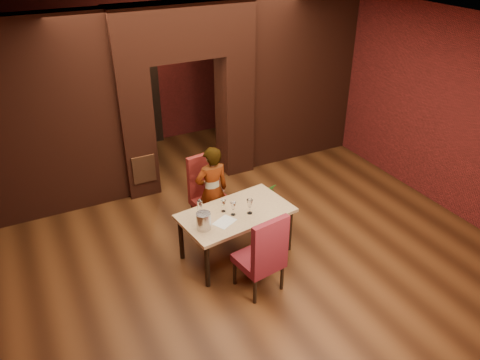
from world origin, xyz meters
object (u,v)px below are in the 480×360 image
Objects in this scene: wine_glass_b at (233,209)px; wine_glass_c at (250,206)px; dining_table at (236,233)px; chair_near at (259,251)px; chair_far at (212,194)px; wine_bucket at (204,221)px; person_seated at (212,191)px; water_bottle at (200,209)px; wine_glass_a at (223,206)px; potted_plant at (263,196)px.

wine_glass_c is (0.22, -0.07, 0.01)m from wine_glass_b.
wine_glass_c reaches higher than dining_table.
chair_near is (-0.05, -0.76, 0.22)m from dining_table.
chair_far reaches higher than chair_near.
wine_glass_b is at bearing 13.57° from wine_bucket.
dining_table is 0.78m from person_seated.
person_seated is 5.11× the size of water_bottle.
wine_glass_a is 1.53m from potted_plant.
dining_table is 0.80m from chair_near.
person_seated is at bearing 53.05° from water_bottle.
wine_bucket reaches higher than potted_plant.
chair_far reaches higher than wine_glass_b.
wine_glass_c is (0.22, -0.80, 0.11)m from person_seated.
chair_far is at bearing -172.80° from potted_plant.
person_seated reaches higher than chair_near.
wine_glass_c is (0.21, 0.65, 0.26)m from chair_near.
dining_table is 6.96× the size of wine_glass_c.
wine_glass_a is at bearing 32.39° from wine_bucket.
water_bottle is at bearing -131.92° from chair_far.
dining_table is 0.84m from chair_far.
person_seated is 7.85× the size of wine_glass_a.
chair_far is 1.08m from potted_plant.
water_bottle is (-0.45, 0.86, 0.29)m from chair_near.
dining_table is 0.47m from wine_glass_b.
dining_table reaches higher than potted_plant.
person_seated reaches higher than water_bottle.
dining_table is at bearing -136.38° from potted_plant.
wine_glass_c is at bearing -18.19° from water_bottle.
person_seated is 0.99m from wine_bucket.
potted_plant is at bearing 51.94° from wine_glass_c.
chair_far is (-0.02, 0.81, 0.23)m from dining_table.
wine_glass_b is (-0.01, 0.72, 0.24)m from chair_near.
wine_bucket is (-0.54, -0.97, 0.26)m from chair_far.
dining_table is at bearing -102.65° from chair_near.
chair_near reaches higher than wine_glass_c.
chair_far is 1.57m from chair_near.
dining_table is 7.78× the size of wine_glass_b.
potted_plant is (0.82, 1.05, -0.62)m from wine_glass_c.
potted_plant is at bearing 36.56° from wine_glass_a.
wine_glass_b is at bearing -100.71° from chair_far.
wine_glass_a is (-0.09, -0.59, 0.09)m from person_seated.
person_seated is at bearing -116.59° from chair_far.
chair_far is 0.81× the size of person_seated.
chair_far reaches higher than dining_table.
wine_bucket reaches higher than wine_glass_a.
wine_glass_c is at bearing 104.75° from person_seated.
chair_far reaches higher than water_bottle.
wine_glass_c is (0.16, -0.12, 0.48)m from dining_table.
wine_glass_a is 0.93× the size of wine_glass_b.
chair_near is 0.80× the size of person_seated.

